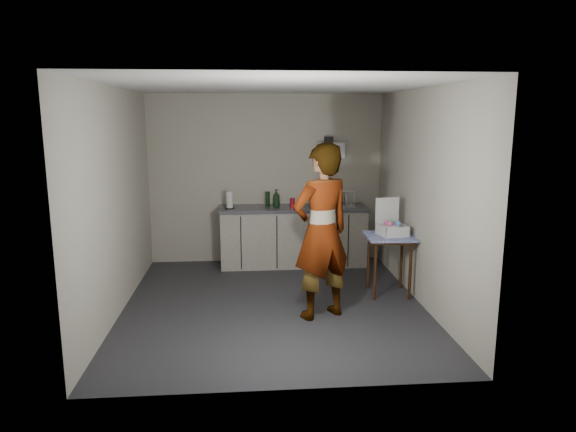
{
  "coord_description": "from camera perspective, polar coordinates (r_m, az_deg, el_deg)",
  "views": [
    {
      "loc": [
        -0.32,
        -5.95,
        2.27
      ],
      "look_at": [
        0.21,
        0.45,
        1.01
      ],
      "focal_mm": 32.0,
      "sensor_mm": 36.0,
      "label": 1
    }
  ],
  "objects": [
    {
      "name": "standing_man",
      "position": [
        5.74,
        3.75,
        -1.79
      ],
      "size": [
        0.86,
        0.74,
        1.99
      ],
      "primitive_type": "imported",
      "rotation": [
        0.0,
        0.0,
        3.59
      ],
      "color": "#B2A593",
      "rests_on": "ground"
    },
    {
      "name": "wall_back",
      "position": [
        8.0,
        -2.46,
        4.1
      ],
      "size": [
        3.6,
        0.02,
        2.6
      ],
      "primitive_type": "cube",
      "color": "beige",
      "rests_on": "ground"
    },
    {
      "name": "wall_left",
      "position": [
        6.2,
        -18.43,
        1.51
      ],
      "size": [
        0.02,
        4.0,
        2.6
      ],
      "primitive_type": "cube",
      "color": "beige",
      "rests_on": "ground"
    },
    {
      "name": "paper_towel",
      "position": [
        7.69,
        -6.51,
        1.75
      ],
      "size": [
        0.15,
        0.15,
        0.26
      ],
      "color": "black",
      "rests_on": "kitchen_counter"
    },
    {
      "name": "bakery_box",
      "position": [
        6.67,
        11.44,
        -1.19
      ],
      "size": [
        0.38,
        0.39,
        0.46
      ],
      "rotation": [
        0.0,
        0.0,
        0.17
      ],
      "color": "white",
      "rests_on": "side_table"
    },
    {
      "name": "dark_bottle",
      "position": [
        7.79,
        -2.27,
        1.89
      ],
      "size": [
        0.07,
        0.07,
        0.23
      ],
      "primitive_type": "cylinder",
      "color": "black",
      "rests_on": "kitchen_counter"
    },
    {
      "name": "wall_shelf",
      "position": [
        7.99,
        4.77,
        7.29
      ],
      "size": [
        0.42,
        0.18,
        0.37
      ],
      "color": "white",
      "rests_on": "ground"
    },
    {
      "name": "wall_right",
      "position": [
        6.38,
        14.6,
        1.99
      ],
      "size": [
        0.02,
        4.0,
        2.6
      ],
      "primitive_type": "cube",
      "color": "beige",
      "rests_on": "ground"
    },
    {
      "name": "ground",
      "position": [
        6.37,
        -1.6,
        -9.79
      ],
      "size": [
        4.0,
        4.0,
        0.0
      ],
      "primitive_type": "plane",
      "color": "#2A2A2F",
      "rests_on": "ground"
    },
    {
      "name": "soda_can",
      "position": [
        7.76,
        0.49,
        1.49
      ],
      "size": [
        0.07,
        0.07,
        0.14
      ],
      "primitive_type": "cylinder",
      "color": "red",
      "rests_on": "kitchen_counter"
    },
    {
      "name": "kitchen_counter",
      "position": [
        7.9,
        0.59,
        -2.42
      ],
      "size": [
        2.24,
        0.62,
        0.91
      ],
      "color": "black",
      "rests_on": "ground"
    },
    {
      "name": "soap_bottle",
      "position": [
        7.71,
        -1.29,
        1.96
      ],
      "size": [
        0.15,
        0.15,
        0.28
      ],
      "primitive_type": "imported",
      "rotation": [
        0.0,
        0.0,
        0.64
      ],
      "color": "black",
      "rests_on": "kitchen_counter"
    },
    {
      "name": "dish_rack",
      "position": [
        7.85,
        5.93,
        1.48
      ],
      "size": [
        0.37,
        0.28,
        0.26
      ],
      "color": "white",
      "rests_on": "kitchen_counter"
    },
    {
      "name": "ceiling",
      "position": [
        5.96,
        -1.74,
        14.21
      ],
      "size": [
        3.6,
        4.0,
        0.01
      ],
      "primitive_type": "cube",
      "color": "white",
      "rests_on": "wall_back"
    },
    {
      "name": "side_table",
      "position": [
        6.67,
        11.22,
        -2.96
      ],
      "size": [
        0.63,
        0.63,
        0.77
      ],
      "rotation": [
        0.0,
        0.0,
        -0.05
      ],
      "color": "#3B1E0D",
      "rests_on": "ground"
    }
  ]
}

